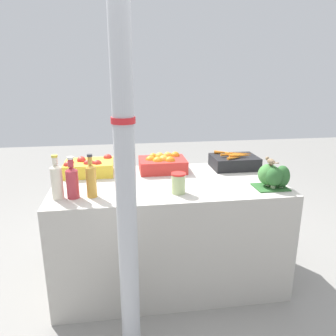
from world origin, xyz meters
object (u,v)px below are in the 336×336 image
(orange_crate, at_px, (162,163))
(juice_bottle_amber, at_px, (91,179))
(juice_bottle_cloudy, at_px, (57,180))
(pickle_jar, at_px, (178,183))
(broccoli_pile, at_px, (273,176))
(sparrow_bird, at_px, (271,161))
(support_pole, at_px, (124,136))
(juice_bottle_ruby, at_px, (72,181))
(apple_crate, at_px, (88,167))
(carrot_crate, at_px, (234,161))

(orange_crate, bearing_deg, juice_bottle_amber, -136.23)
(juice_bottle_cloudy, distance_m, pickle_jar, 0.77)
(broccoli_pile, bearing_deg, pickle_jar, -179.65)
(juice_bottle_cloudy, bearing_deg, sparrow_bird, -0.16)
(pickle_jar, bearing_deg, juice_bottle_amber, 178.60)
(support_pole, relative_size, pickle_jar, 18.45)
(broccoli_pile, xyz_separation_m, juice_bottle_amber, (-1.22, 0.01, 0.03))
(broccoli_pile, relative_size, sparrow_bird, 1.71)
(juice_bottle_cloudy, relative_size, juice_bottle_ruby, 1.05)
(apple_crate, distance_m, juice_bottle_cloudy, 0.52)
(support_pole, distance_m, juice_bottle_cloudy, 0.70)
(apple_crate, height_order, juice_bottle_ruby, juice_bottle_ruby)
(apple_crate, xyz_separation_m, pickle_jar, (0.62, -0.51, 0.01))
(broccoli_pile, height_order, juice_bottle_ruby, juice_bottle_ruby)
(carrot_crate, bearing_deg, orange_crate, 179.63)
(orange_crate, height_order, sparrow_bird, sparrow_bird)
(juice_bottle_ruby, relative_size, pickle_jar, 1.95)
(orange_crate, xyz_separation_m, juice_bottle_amber, (-0.52, -0.50, 0.06))
(juice_bottle_cloudy, relative_size, sparrow_bird, 2.11)
(support_pole, relative_size, broccoli_pile, 11.00)
(juice_bottle_amber, height_order, sparrow_bird, juice_bottle_amber)
(carrot_crate, distance_m, pickle_jar, 0.76)
(juice_bottle_ruby, height_order, sparrow_bird, juice_bottle_ruby)
(apple_crate, xyz_separation_m, juice_bottle_cloudy, (-0.15, -0.49, 0.06))
(sparrow_bird, bearing_deg, juice_bottle_amber, 77.56)
(apple_crate, bearing_deg, juice_bottle_ruby, -96.27)
(juice_bottle_cloudy, bearing_deg, broccoli_pile, -0.39)
(juice_bottle_amber, distance_m, sparrow_bird, 1.19)
(orange_crate, distance_m, sparrow_bird, 0.85)
(juice_bottle_cloudy, bearing_deg, carrot_crate, 20.34)
(pickle_jar, bearing_deg, carrot_crate, 42.06)
(juice_bottle_cloudy, xyz_separation_m, juice_bottle_amber, (0.21, -0.00, -0.00))
(juice_bottle_cloudy, bearing_deg, support_pole, -45.94)
(juice_bottle_ruby, bearing_deg, pickle_jar, -1.16)
(support_pole, height_order, juice_bottle_cloudy, support_pole)
(support_pole, xyz_separation_m, apple_crate, (-0.27, 0.93, -0.41))
(support_pole, distance_m, carrot_crate, 1.36)
(juice_bottle_amber, bearing_deg, sparrow_bird, -0.19)
(pickle_jar, relative_size, sparrow_bird, 1.02)
(apple_crate, bearing_deg, pickle_jar, -39.20)
(juice_bottle_amber, bearing_deg, carrot_crate, 23.76)
(juice_bottle_cloudy, height_order, pickle_jar, juice_bottle_cloudy)
(support_pole, relative_size, orange_crate, 6.91)
(support_pole, bearing_deg, juice_bottle_amber, 115.86)
(support_pole, height_order, carrot_crate, support_pole)
(pickle_jar, xyz_separation_m, sparrow_bird, (0.63, 0.01, 0.12))
(support_pole, height_order, pickle_jar, support_pole)
(juice_bottle_amber, bearing_deg, apple_crate, 97.25)
(carrot_crate, bearing_deg, juice_bottle_ruby, -158.27)
(support_pole, xyz_separation_m, juice_bottle_ruby, (-0.33, 0.43, -0.36))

